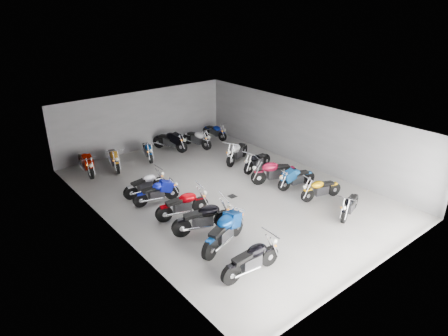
{
  "coord_description": "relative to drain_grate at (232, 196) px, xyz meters",
  "views": [
    {
      "loc": [
        -9.73,
        -11.94,
        7.8
      ],
      "look_at": [
        0.18,
        0.27,
        1.0
      ],
      "focal_mm": 32.0,
      "sensor_mm": 36.0,
      "label": 1
    }
  ],
  "objects": [
    {
      "name": "motorcycle_right_d",
      "position": [
        2.34,
        -0.15,
        0.53
      ],
      "size": [
        2.12,
        1.03,
        0.99
      ],
      "rotation": [
        0.0,
        0.0,
        1.16
      ],
      "color": "black",
      "rests_on": "ground"
    },
    {
      "name": "motorcycle_left_f",
      "position": [
        -2.73,
        2.47,
        0.47
      ],
      "size": [
        1.97,
        0.38,
        0.87
      ],
      "rotation": [
        0.0,
        0.0,
        -1.57
      ],
      "color": "black",
      "rests_on": "ground"
    },
    {
      "name": "motorcycle_back_b",
      "position": [
        -2.54,
        5.92,
        0.52
      ],
      "size": [
        0.71,
        2.14,
        0.96
      ],
      "rotation": [
        0.0,
        0.0,
        2.88
      ],
      "color": "black",
      "rests_on": "ground"
    },
    {
      "name": "motorcycle_left_e",
      "position": [
        -2.74,
        1.52,
        0.47
      ],
      "size": [
        1.96,
        0.51,
        0.86
      ],
      "rotation": [
        0.0,
        0.0,
        -1.74
      ],
      "color": "black",
      "rests_on": "ground"
    },
    {
      "name": "motorcycle_left_d",
      "position": [
        -2.54,
        -0.1,
        0.51
      ],
      "size": [
        2.13,
        0.6,
        0.94
      ],
      "rotation": [
        0.0,
        0.0,
        -1.77
      ],
      "color": "black",
      "rests_on": "ground"
    },
    {
      "name": "motorcycle_right_b",
      "position": [
        2.71,
        -2.46,
        0.46
      ],
      "size": [
        1.9,
        0.61,
        0.85
      ],
      "rotation": [
        0.0,
        0.0,
        1.32
      ],
      "color": "black",
      "rests_on": "ground"
    },
    {
      "name": "motorcycle_left_a",
      "position": [
        -2.84,
        -4.26,
        0.51
      ],
      "size": [
        2.16,
        0.44,
        0.95
      ],
      "rotation": [
        0.0,
        0.0,
        -1.62
      ],
      "color": "black",
      "rests_on": "ground"
    },
    {
      "name": "wall_back",
      "position": [
        0.0,
        7.5,
        1.59
      ],
      "size": [
        10.0,
        0.1,
        3.2
      ],
      "primitive_type": "cube",
      "color": "gray",
      "rests_on": "ground"
    },
    {
      "name": "motorcycle_right_a",
      "position": [
        2.47,
        -4.04,
        0.45
      ],
      "size": [
        1.83,
        0.71,
        0.83
      ],
      "rotation": [
        0.0,
        0.0,
        1.89
      ],
      "color": "black",
      "rests_on": "ground"
    },
    {
      "name": "motorcycle_right_e",
      "position": [
        2.72,
        1.37,
        0.46
      ],
      "size": [
        1.94,
        0.49,
        0.86
      ],
      "rotation": [
        0.0,
        0.0,
        1.73
      ],
      "color": "black",
      "rests_on": "ground"
    },
    {
      "name": "motorcycle_back_c",
      "position": [
        -0.65,
        6.01,
        0.46
      ],
      "size": [
        0.71,
        1.9,
        0.86
      ],
      "rotation": [
        0.0,
        0.0,
        2.84
      ],
      "color": "black",
      "rests_on": "ground"
    },
    {
      "name": "motorcycle_left_b",
      "position": [
        -2.55,
        -2.61,
        0.57
      ],
      "size": [
        2.31,
        0.91,
        1.05
      ],
      "rotation": [
        0.0,
        0.0,
        -1.25
      ],
      "color": "black",
      "rests_on": "ground"
    },
    {
      "name": "motorcycle_back_d",
      "position": [
        0.92,
        6.34,
        0.53
      ],
      "size": [
        0.95,
        2.12,
        0.98
      ],
      "rotation": [
        0.0,
        0.0,
        3.51
      ],
      "color": "black",
      "rests_on": "ground"
    },
    {
      "name": "motorcycle_back_e",
      "position": [
        2.35,
        5.83,
        0.5
      ],
      "size": [
        0.57,
        2.09,
        0.92
      ],
      "rotation": [
        0.0,
        0.0,
        3.33
      ],
      "color": "black",
      "rests_on": "ground"
    },
    {
      "name": "motorcycle_left_c",
      "position": [
        -2.56,
        -1.44,
        0.54
      ],
      "size": [
        2.22,
        0.82,
        1.0
      ],
      "rotation": [
        0.0,
        0.0,
        -1.87
      ],
      "color": "black",
      "rests_on": "ground"
    },
    {
      "name": "motorcycle_right_c",
      "position": [
        2.73,
        -1.11,
        0.46
      ],
      "size": [
        1.95,
        0.5,
        0.86
      ],
      "rotation": [
        0.0,
        0.0,
        1.41
      ],
      "color": "black",
      "rests_on": "ground"
    },
    {
      "name": "wall_left",
      "position": [
        -5.0,
        0.5,
        1.59
      ],
      "size": [
        0.1,
        14.0,
        3.2
      ],
      "primitive_type": "cube",
      "color": "gray",
      "rests_on": "ground"
    },
    {
      "name": "drain_grate",
      "position": [
        0.0,
        0.0,
        0.0
      ],
      "size": [
        0.32,
        0.32,
        0.01
      ],
      "primitive_type": "cube",
      "color": "black",
      "rests_on": "ground"
    },
    {
      "name": "motorcycle_back_a",
      "position": [
        -3.85,
        6.2,
        0.53
      ],
      "size": [
        0.5,
        2.23,
        0.98
      ],
      "rotation": [
        0.0,
        0.0,
        3.03
      ],
      "color": "black",
      "rests_on": "ground"
    },
    {
      "name": "wall_right",
      "position": [
        5.0,
        0.5,
        1.59
      ],
      "size": [
        0.1,
        14.0,
        3.2
      ],
      "primitive_type": "cube",
      "color": "gray",
      "rests_on": "ground"
    },
    {
      "name": "ground",
      "position": [
        0.0,
        0.5,
        -0.01
      ],
      "size": [
        14.0,
        14.0,
        0.0
      ],
      "primitive_type": "plane",
      "color": "#A29F9A",
      "rests_on": "ground"
    },
    {
      "name": "motorcycle_right_f",
      "position": [
        2.68,
        2.8,
        0.53
      ],
      "size": [
        2.08,
        1.06,
        0.98
      ],
      "rotation": [
        0.0,
        0.0,
        2.0
      ],
      "color": "black",
      "rests_on": "ground"
    },
    {
      "name": "ceiling",
      "position": [
        0.0,
        0.5,
        3.21
      ],
      "size": [
        10.0,
        14.0,
        0.04
      ],
      "primitive_type": "cube",
      "color": "black",
      "rests_on": "wall_back"
    },
    {
      "name": "motorcycle_back_f",
      "position": [
        4.0,
        6.35,
        0.44
      ],
      "size": [
        0.44,
        1.87,
        0.82
      ],
      "rotation": [
        0.0,
        0.0,
        3.27
      ],
      "color": "black",
      "rests_on": "ground"
    }
  ]
}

